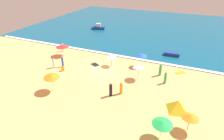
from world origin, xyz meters
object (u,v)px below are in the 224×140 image
Objects in this scene: beach_umbrella_4 at (51,76)px; beach_tent at (178,106)px; beachgoer_5 at (63,68)px; small_boat_1 at (172,54)px; beach_umbrella_0 at (139,66)px; beachgoer_0 at (111,90)px; beach_umbrella_1 at (62,46)px; beachgoer_3 at (121,88)px; small_boat_0 at (98,27)px; beach_umbrella_6 at (142,55)px; beachgoer_6 at (63,62)px; beach_umbrella_5 at (190,116)px; beachgoer_2 at (53,63)px; beach_umbrella_3 at (111,56)px; beachgoer_4 at (63,47)px; beachgoer_1 at (165,78)px; beach_umbrella_7 at (163,123)px; beachgoer_7 at (160,70)px.

beach_umbrella_4 is 15.43m from beach_tent.
beachgoer_5 reaches higher than small_boat_1.
beach_umbrella_0 is 1.31× the size of beachgoer_0.
beach_umbrella_4 reaches higher than beach_umbrella_1.
beachgoer_3 reaches higher than small_boat_0.
beach_umbrella_6 reaches higher than beachgoer_6.
beach_umbrella_5 is 1.24× the size of beachgoer_2.
beach_umbrella_5 reaches higher than beachgoer_5.
small_boat_0 is 22.48m from small_boat_1.
beach_umbrella_0 is at bearing -23.37° from beach_umbrella_3.
beach_umbrella_6 is at bearing -1.01° from beachgoer_4.
beach_umbrella_3 reaches higher than beachgoer_6.
beach_umbrella_4 is 0.99× the size of small_boat_1.
beach_umbrella_5 is 1.19× the size of beachgoer_6.
beach_umbrella_1 is 6.19m from beachgoer_5.
beach_umbrella_3 is 0.95× the size of beach_umbrella_5.
beachgoer_6 is (-15.99, -1.43, 0.05)m from beachgoer_1.
beach_umbrella_4 is 0.97× the size of beach_tent.
beachgoer_5 is (3.52, -4.89, -1.42)m from beach_umbrella_1.
beachgoer_2 is (-18.43, 7.61, -1.00)m from beach_umbrella_7.
beachgoer_6 reaches higher than small_boat_1.
beach_umbrella_5 reaches higher than small_boat_1.
beachgoer_0 is (-1.19, -9.44, -1.16)m from beach_umbrella_6.
beachgoer_6 is at bearing 116.56° from beach_umbrella_4.
beachgoer_7 is (11.82, 9.60, -1.21)m from beach_umbrella_4.
beach_umbrella_6 is at bearing 126.62° from beach_tent.
beachgoer_0 is (7.27, 1.93, -1.27)m from beach_umbrella_4.
beach_umbrella_5 is at bearing -15.14° from beachgoer_2.
beachgoer_7 is (3.55, 6.71, 0.13)m from beachgoer_3.
beach_umbrella_1 is 3.32× the size of beachgoer_5.
beach_umbrella_0 is at bearing 71.22° from beachgoer_0.
small_boat_0 is at bearing 135.82° from beachgoer_1.
beach_umbrella_1 is 1.49× the size of beach_umbrella_3.
beach_umbrella_6 is at bearing 99.32° from beach_umbrella_0.
beach_umbrella_4 is 1.60× the size of beachgoer_2.
beachgoer_5 is (-11.34, -2.36, -1.55)m from beach_umbrella_0.
beachgoer_1 is (-2.29, 5.32, 0.12)m from beach_tent.
beach_umbrella_1 is at bearing 148.60° from beach_umbrella_7.
beach_umbrella_5 is 10.95m from beachgoer_7.
beachgoer_1 is at bearing 45.77° from beachgoer_3.
beach_umbrella_6 reaches higher than beach_umbrella_3.
beachgoer_2 is (-13.29, -2.06, -1.16)m from beach_umbrella_0.
beachgoer_3 is at bearing 158.92° from beach_umbrella_5.
beach_umbrella_6 is 3.96m from beachgoer_7.
beachgoer_2 is at bearing -172.23° from beachgoer_1.
beachgoer_3 is (1.00, 0.95, -0.07)m from beachgoer_0.
beach_umbrella_5 is (12.50, -9.86, -0.00)m from beach_umbrella_3.
beach_tent is 7.93m from beachgoer_0.
beachgoer_0 is 0.94× the size of beachgoer_7.
beach_tent is 1.46× the size of beachgoer_7.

